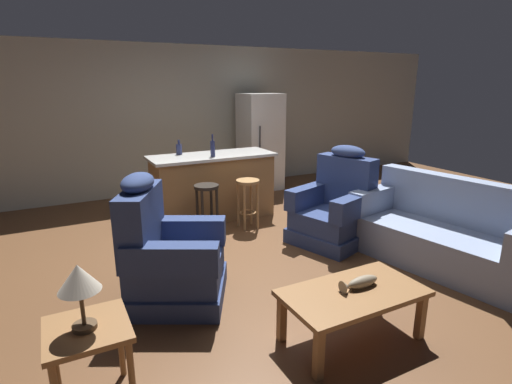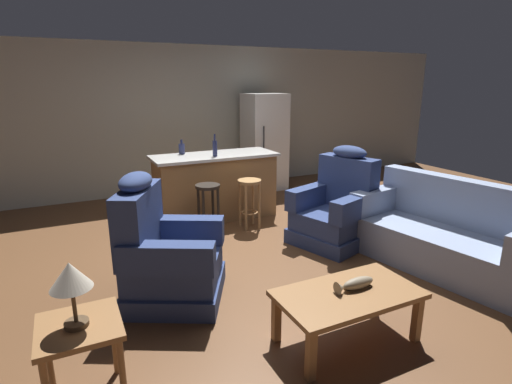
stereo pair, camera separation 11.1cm
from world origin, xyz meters
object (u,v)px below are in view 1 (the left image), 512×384
bar_stool_left (207,201)px  bottle_short_amber (213,148)px  recliner_near_island (335,209)px  bar_stool_right (248,195)px  recliner_near_lamp (168,257)px  couch (443,234)px  refrigerator (260,142)px  coffee_table (353,297)px  end_table (88,341)px  fish_figurine (359,283)px  kitchen_island (213,186)px  bottle_tall_green (179,149)px  table_lamp (79,281)px

bar_stool_left → bottle_short_amber: size_ratio=2.17×
recliner_near_island → bar_stool_right: recliner_near_island is taller
recliner_near_lamp → recliner_near_island: size_ratio=1.00×
couch → refrigerator: bearing=-96.8°
coffee_table → end_table: (-1.86, 0.21, 0.10)m
fish_figurine → recliner_near_lamp: size_ratio=0.28×
fish_figurine → recliner_near_lamp: (-1.16, 1.24, -0.04)m
kitchen_island → bottle_short_amber: size_ratio=5.74×
end_table → bar_stool_right: bearing=46.8°
fish_figurine → kitchen_island: kitchen_island is taller
refrigerator → bottle_tall_green: (-1.84, -0.96, 0.15)m
fish_figurine → bottle_short_amber: (0.03, 3.08, 0.61)m
recliner_near_lamp → end_table: recliner_near_lamp is taller
recliner_near_lamp → kitchen_island: 2.34m
fish_figurine → kitchen_island: (0.07, 3.23, 0.02)m
couch → bottle_short_amber: 3.11m
couch → bar_stool_left: size_ratio=2.97×
table_lamp → recliner_near_island: bearing=26.2°
recliner_near_lamp → bottle_tall_green: recliner_near_lamp is taller
recliner_near_island → recliner_near_lamp: bearing=-7.0°
end_table → bar_stool_left: (1.66, 2.40, 0.01)m
coffee_table → couch: bearing=18.6°
table_lamp → fish_figurine: bearing=-5.5°
fish_figurine → bar_stool_right: bar_stool_right is taller
recliner_near_lamp → bar_stool_right: 2.02m
coffee_table → fish_figurine: bearing=10.6°
coffee_table → bottle_tall_green: (-0.27, 3.48, 0.67)m
couch → bar_stool_right: 2.46m
kitchen_island → bar_stool_right: (0.26, -0.63, -0.01)m
bottle_short_amber → bottle_tall_green: bearing=133.4°
fish_figurine → bottle_tall_green: 3.53m
bar_stool_left → recliner_near_island: bearing=-34.4°
bottle_short_amber → recliner_near_lamp: bearing=-122.8°
fish_figurine → couch: bearing=18.9°
bar_stool_left → bottle_tall_green: bearing=95.1°
bottle_short_amber → table_lamp: bearing=-124.1°
recliner_near_lamp → recliner_near_island: same height
recliner_near_island → end_table: (-3.02, -1.48, 0.04)m
coffee_table → kitchen_island: 3.25m
fish_figurine → recliner_near_lamp: 1.70m
refrigerator → bottle_short_amber: size_ratio=5.61×
coffee_table → recliner_near_lamp: size_ratio=0.92×
fish_figurine → bottle_short_amber: bearing=89.5°
recliner_near_island → bar_stool_right: 1.20m
coffee_table → couch: 1.90m
bar_stool_left → refrigerator: 2.58m
couch → kitchen_island: 3.13m
kitchen_island → coffee_table: bearing=-92.5°
table_lamp → bar_stool_left: (1.67, 2.42, -0.40)m
table_lamp → refrigerator: 5.47m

